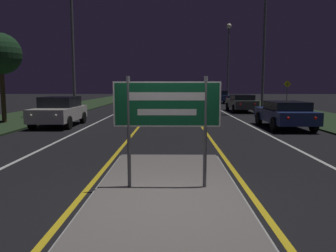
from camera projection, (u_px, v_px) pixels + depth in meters
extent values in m
plane|color=black|center=(166.00, 201.00, 5.92)|extent=(160.00, 160.00, 0.00)
cube|color=#999993|center=(167.00, 190.00, 6.43)|extent=(2.84, 6.17, 0.05)
cube|color=#66605B|center=(167.00, 189.00, 6.42)|extent=(2.72, 6.05, 0.10)
cube|color=#23381E|center=(51.00, 112.00, 25.89)|extent=(5.00, 100.00, 0.08)
cube|color=#23381E|center=(292.00, 112.00, 25.64)|extent=(5.00, 100.00, 0.08)
cube|color=gold|center=(154.00, 108.00, 30.75)|extent=(0.12, 70.00, 0.01)
cube|color=gold|center=(188.00, 108.00, 30.71)|extent=(0.12, 70.00, 0.01)
cube|color=silver|center=(127.00, 108.00, 30.79)|extent=(0.12, 70.00, 0.01)
cube|color=silver|center=(216.00, 108.00, 30.67)|extent=(0.12, 70.00, 0.01)
cube|color=silver|center=(95.00, 108.00, 30.83)|extent=(0.10, 70.00, 0.01)
cube|color=silver|center=(248.00, 108.00, 30.63)|extent=(0.10, 70.00, 0.01)
cylinder|color=#56565B|center=(129.00, 132.00, 6.30)|extent=(0.07, 0.07, 2.15)
cylinder|color=#56565B|center=(205.00, 133.00, 6.28)|extent=(0.07, 0.07, 2.15)
cube|color=#0F512D|center=(167.00, 104.00, 6.22)|extent=(2.04, 0.04, 0.86)
cube|color=white|center=(167.00, 104.00, 6.20)|extent=(2.04, 0.00, 0.86)
cube|color=#0F512D|center=(167.00, 104.00, 6.20)|extent=(1.98, 0.01, 0.81)
cube|color=white|center=(167.00, 96.00, 6.18)|extent=(1.43, 0.01, 0.15)
cube|color=white|center=(167.00, 112.00, 6.21)|extent=(1.12, 0.01, 0.12)
cylinder|color=#56565B|center=(72.00, 33.00, 20.67)|extent=(0.18, 0.18, 10.80)
cylinder|color=#56565B|center=(264.00, 49.00, 23.18)|extent=(0.18, 0.18, 9.32)
cylinder|color=#56565B|center=(228.00, 66.00, 38.04)|extent=(0.18, 0.18, 8.72)
sphere|color=#F9EAC6|center=(229.00, 26.00, 37.49)|extent=(0.58, 0.58, 0.58)
cube|color=navy|center=(284.00, 115.00, 16.09)|extent=(1.85, 4.40, 0.58)
cube|color=black|center=(287.00, 106.00, 15.76)|extent=(1.63, 2.29, 0.40)
sphere|color=red|center=(288.00, 118.00, 13.92)|extent=(0.14, 0.14, 0.14)
sphere|color=red|center=(315.00, 118.00, 13.91)|extent=(0.14, 0.14, 0.14)
cylinder|color=black|center=(259.00, 118.00, 17.49)|extent=(0.22, 0.68, 0.68)
cylinder|color=black|center=(292.00, 119.00, 17.46)|extent=(0.22, 0.68, 0.68)
cylinder|color=black|center=(275.00, 124.00, 14.78)|extent=(0.22, 0.68, 0.68)
cylinder|color=black|center=(314.00, 124.00, 14.76)|extent=(0.22, 0.68, 0.68)
cube|color=#4C514C|center=(241.00, 104.00, 26.44)|extent=(1.75, 4.71, 0.64)
cube|color=black|center=(242.00, 97.00, 26.09)|extent=(1.54, 2.45, 0.41)
sphere|color=red|center=(240.00, 104.00, 24.12)|extent=(0.14, 0.14, 0.14)
sphere|color=red|center=(255.00, 104.00, 24.10)|extent=(0.14, 0.14, 0.14)
cylinder|color=black|center=(228.00, 107.00, 27.93)|extent=(0.22, 0.65, 0.65)
cylinder|color=black|center=(247.00, 107.00, 27.91)|extent=(0.22, 0.65, 0.65)
cylinder|color=black|center=(234.00, 109.00, 25.04)|extent=(0.22, 0.65, 0.65)
cylinder|color=black|center=(256.00, 109.00, 25.01)|extent=(0.22, 0.65, 0.65)
cube|color=navy|center=(219.00, 98.00, 39.70)|extent=(1.71, 4.74, 0.64)
cube|color=black|center=(220.00, 93.00, 39.34)|extent=(1.51, 2.46, 0.53)
sphere|color=red|center=(218.00, 98.00, 37.36)|extent=(0.14, 0.14, 0.14)
sphere|color=red|center=(227.00, 98.00, 37.35)|extent=(0.14, 0.14, 0.14)
cylinder|color=black|center=(211.00, 100.00, 41.20)|extent=(0.22, 0.70, 0.70)
cylinder|color=black|center=(224.00, 100.00, 41.18)|extent=(0.22, 0.70, 0.70)
cylinder|color=black|center=(214.00, 101.00, 38.29)|extent=(0.22, 0.70, 0.70)
cylinder|color=black|center=(228.00, 101.00, 38.27)|extent=(0.22, 0.70, 0.70)
cube|color=black|center=(206.00, 95.00, 51.99)|extent=(1.89, 4.54, 0.68)
cube|color=black|center=(207.00, 91.00, 51.65)|extent=(1.67, 2.36, 0.49)
sphere|color=red|center=(204.00, 95.00, 49.75)|extent=(0.14, 0.14, 0.14)
sphere|color=red|center=(212.00, 95.00, 49.73)|extent=(0.14, 0.14, 0.14)
cylinder|color=black|center=(200.00, 97.00, 53.44)|extent=(0.22, 0.67, 0.67)
cylinder|color=black|center=(211.00, 97.00, 53.41)|extent=(0.22, 0.67, 0.67)
cylinder|color=black|center=(201.00, 97.00, 50.64)|extent=(0.22, 0.67, 0.67)
cylinder|color=black|center=(213.00, 97.00, 50.62)|extent=(0.22, 0.67, 0.67)
cube|color=silver|center=(59.00, 114.00, 16.89)|extent=(1.83, 4.14, 0.66)
cube|color=black|center=(60.00, 102.00, 17.06)|extent=(1.61, 2.15, 0.54)
sphere|color=white|center=(31.00, 116.00, 14.85)|extent=(0.14, 0.14, 0.14)
sphere|color=white|center=(56.00, 116.00, 14.83)|extent=(0.14, 0.14, 0.14)
cylinder|color=black|center=(32.00, 123.00, 15.66)|extent=(0.22, 0.65, 0.65)
cylinder|color=black|center=(68.00, 123.00, 15.64)|extent=(0.22, 0.65, 0.65)
cylinder|color=black|center=(52.00, 117.00, 18.21)|extent=(0.22, 0.65, 0.65)
cylinder|color=black|center=(83.00, 118.00, 18.19)|extent=(0.22, 0.65, 0.65)
cylinder|color=#56565B|center=(287.00, 97.00, 26.12)|extent=(0.06, 0.06, 2.20)
cube|color=yellow|center=(287.00, 84.00, 26.00)|extent=(0.60, 0.02, 0.60)
cylinder|color=#4C3823|center=(3.00, 93.00, 17.80)|extent=(0.24, 0.24, 3.22)
sphere|color=#19381E|center=(0.00, 54.00, 17.54)|extent=(2.20, 2.20, 2.20)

